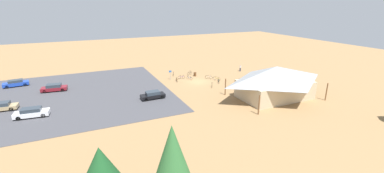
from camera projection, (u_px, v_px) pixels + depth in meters
ground at (197, 82)px, 55.31m from camera, size 160.00×160.00×0.00m
parking_lot_asphalt at (72, 95)px, 47.16m from camera, size 34.87×32.66×0.05m
bike_pavilion at (275, 80)px, 44.98m from camera, size 14.88×10.03×5.75m
trash_bin at (195, 74)px, 59.41m from camera, size 0.60×0.60×0.90m
lot_sign at (170, 74)px, 56.28m from camera, size 0.56×0.08×2.20m
pine_east at (173, 158)px, 19.73m from camera, size 3.58×3.58×7.56m
pine_west at (101, 169)px, 19.86m from camera, size 3.96×3.96×5.79m
bicycle_teal_yard_center at (219, 81)px, 54.47m from camera, size 0.81×1.66×0.85m
bicycle_yellow_edge_south at (217, 79)px, 56.17m from camera, size 1.00×1.44×0.85m
bicycle_purple_by_bin at (182, 77)px, 57.40m from camera, size 1.72×0.48×0.79m
bicycle_black_back_row at (189, 73)px, 60.52m from camera, size 1.55×0.90×0.86m
bicycle_silver_yard_left at (239, 81)px, 54.33m from camera, size 1.11×1.27×0.84m
bicycle_green_mid_cluster at (212, 85)px, 51.64m from camera, size 0.90×1.51×0.80m
bicycle_blue_trailside at (190, 78)px, 56.74m from camera, size 0.80×1.55×0.79m
bicycle_white_lone_west at (209, 77)px, 57.31m from camera, size 1.26×1.19×0.89m
bicycle_orange_yard_front at (177, 80)px, 55.35m from camera, size 0.49×1.70×0.87m
bicycle_red_near_porch at (173, 74)px, 59.98m from camera, size 0.67×1.67×0.79m
car_blue_front_row at (16, 83)px, 51.83m from camera, size 4.70×2.28×1.37m
car_maroon_near_entry at (54, 88)px, 49.04m from camera, size 4.71×2.35×1.39m
car_white_aisle_side at (32, 113)px, 37.77m from camera, size 4.82×2.17×1.42m
car_black_inner_stall at (153, 95)px, 45.11m from camera, size 4.24×1.81×1.36m
car_tan_far_end at (0, 107)px, 40.04m from camera, size 4.85×2.11×1.34m
visitor_at_bikes at (240, 68)px, 63.61m from camera, size 0.40×0.39×1.66m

